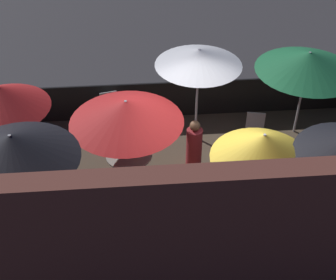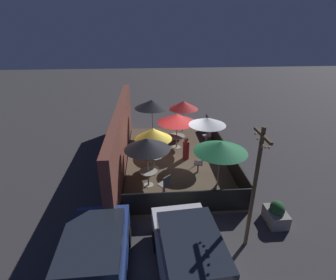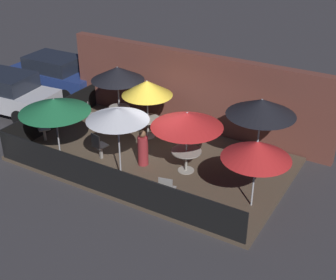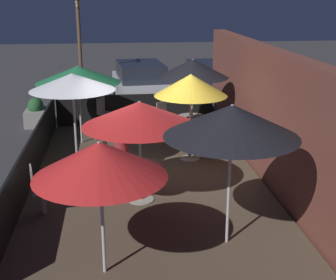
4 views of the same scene
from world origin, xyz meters
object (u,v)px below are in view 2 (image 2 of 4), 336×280
(patron_0, at_px, (186,149))
(patio_umbrella_0, at_px, (153,134))
(patio_umbrella_2, at_px, (147,144))
(planter_box, at_px, (276,214))
(dining_table_0, at_px, (154,158))
(patio_umbrella_5, at_px, (207,121))
(patio_umbrella_3, at_px, (152,104))
(dining_table_1, at_px, (177,138))
(parked_car_0, at_px, (191,261))
(dining_table_2, at_px, (148,174))
(parked_car_1, at_px, (94,260))
(patio_chair_0, at_px, (165,184))
(patio_chair_1, at_px, (200,163))
(patio_umbrella_4, at_px, (183,105))
(patio_umbrella_1, at_px, (177,118))
(patio_chair_2, at_px, (208,135))
(light_post, at_px, (255,185))
(patio_chair_3, at_px, (211,194))
(patio_umbrella_6, at_px, (221,147))

(patron_0, bearing_deg, patio_umbrella_0, 123.09)
(patio_umbrella_2, bearing_deg, planter_box, -119.26)
(patio_umbrella_0, bearing_deg, dining_table_0, 116.57)
(patio_umbrella_5, bearing_deg, patio_umbrella_3, 38.55)
(dining_table_1, height_order, parked_car_0, parked_car_0)
(dining_table_2, bearing_deg, parked_car_1, 161.90)
(patio_chair_0, distance_m, parked_car_0, 4.00)
(dining_table_2, bearing_deg, patio_chair_0, -138.65)
(parked_car_1, bearing_deg, patio_chair_1, -36.81)
(patio_umbrella_3, relative_size, patio_chair_0, 2.47)
(patio_umbrella_4, relative_size, patron_0, 1.69)
(dining_table_0, xyz_separation_m, patron_0, (0.90, -1.69, -0.02))
(patio_umbrella_1, distance_m, patio_chair_2, 2.29)
(dining_table_0, height_order, patio_chair_2, patio_chair_2)
(dining_table_1, relative_size, parked_car_0, 0.21)
(patio_chair_0, height_order, light_post, light_post)
(patio_umbrella_3, bearing_deg, dining_table_2, 176.79)
(patio_umbrella_1, bearing_deg, patron_0, -165.75)
(dining_table_1, height_order, patio_chair_3, patio_chair_3)
(patio_umbrella_6, relative_size, dining_table_2, 2.86)
(dining_table_1, xyz_separation_m, patio_chair_1, (-2.77, -0.80, -0.06))
(planter_box, bearing_deg, parked_car_0, 122.19)
(patio_umbrella_1, relative_size, patio_umbrella_5, 0.95)
(patio_umbrella_6, bearing_deg, patron_0, 22.33)
(patio_chair_1, bearing_deg, planter_box, 134.90)
(planter_box, bearing_deg, dining_table_0, 47.13)
(patio_umbrella_0, distance_m, patio_umbrella_1, 2.64)
(parked_car_1, bearing_deg, parked_car_0, -96.18)
(patio_umbrella_1, xyz_separation_m, dining_table_0, (-2.27, 1.34, -1.21))
(patio_umbrella_0, distance_m, planter_box, 6.08)
(patio_umbrella_4, bearing_deg, patio_chair_2, -149.26)
(patio_umbrella_2, distance_m, patio_chair_1, 3.00)
(dining_table_2, bearing_deg, patio_umbrella_2, 0.00)
(patio_umbrella_5, xyz_separation_m, parked_car_1, (-6.66, 4.44, -1.39))
(parked_car_0, bearing_deg, patio_umbrella_1, -8.34)
(parked_car_1, bearing_deg, patio_umbrella_3, -11.25)
(patio_umbrella_1, distance_m, parked_car_0, 8.51)
(patio_umbrella_6, bearing_deg, parked_car_1, 133.60)
(patio_umbrella_6, height_order, patio_chair_1, patio_umbrella_6)
(patio_umbrella_3, relative_size, patio_chair_3, 2.51)
(patio_umbrella_4, relative_size, planter_box, 2.15)
(dining_table_0, bearing_deg, patio_umbrella_1, -30.65)
(patio_umbrella_3, height_order, patio_chair_2, patio_umbrella_3)
(patio_chair_3, distance_m, planter_box, 2.40)
(patron_0, xyz_separation_m, planter_box, (-4.89, -2.61, -0.28))
(dining_table_1, relative_size, planter_box, 0.99)
(patio_umbrella_1, bearing_deg, patio_umbrella_3, 36.21)
(patio_umbrella_0, relative_size, parked_car_0, 0.48)
(patio_umbrella_0, bearing_deg, patio_chair_3, -144.51)
(dining_table_2, bearing_deg, parked_car_0, -166.63)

